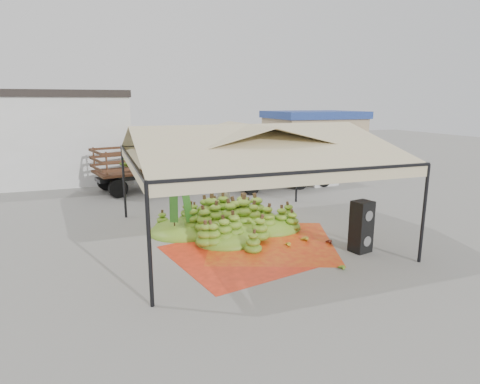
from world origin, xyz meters
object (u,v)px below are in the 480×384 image
object	(u,v)px
truck_right	(287,163)
vendor	(223,191)
speaker_stack	(361,227)
truck_left	(166,161)
banana_heap	(230,214)

from	to	relation	value
truck_right	vendor	bearing A→B (deg)	-147.12
speaker_stack	vendor	world-z (taller)	vendor
speaker_stack	truck_left	size ratio (longest dim) A/B	0.22
speaker_stack	truck_left	xyz separation A→B (m)	(-4.16, 12.23, 0.66)
banana_heap	vendor	bearing A→B (deg)	78.76
truck_left	vendor	bearing A→B (deg)	-91.63
truck_right	truck_left	bearing A→B (deg)	155.16
speaker_stack	vendor	size ratio (longest dim) A/B	0.87
speaker_stack	truck_left	distance (m)	12.93
speaker_stack	truck_left	world-z (taller)	truck_left
banana_heap	speaker_stack	distance (m)	4.79
banana_heap	speaker_stack	world-z (taller)	speaker_stack
banana_heap	speaker_stack	size ratio (longest dim) A/B	3.55
banana_heap	truck_left	xyz separation A→B (m)	(-0.89, 8.73, 0.86)
truck_left	truck_right	world-z (taller)	truck_left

